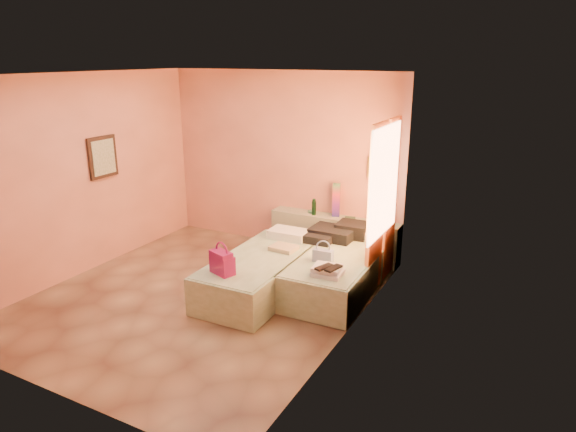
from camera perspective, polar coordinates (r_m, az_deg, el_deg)
name	(u,v)px	position (r m, az deg, el deg)	size (l,w,h in m)	color
ground	(202,297)	(6.86, -9.57, -8.84)	(4.50, 4.50, 0.00)	tan
room_walls	(235,155)	(6.62, -5.96, 6.70)	(4.02, 4.51, 2.81)	#F29E81
headboard_ledge	(334,237)	(7.97, 5.14, -2.32)	(2.05, 0.30, 0.65)	#99A284
bed_left	(261,274)	(6.83, -3.04, -6.43)	(0.90, 2.00, 0.50)	beige
bed_right	(340,272)	(6.91, 5.76, -6.20)	(0.90, 2.00, 0.50)	beige
water_bottle	(314,207)	(7.90, 2.90, 0.98)	(0.07, 0.07, 0.24)	#153B21
rainbow_box	(336,200)	(7.84, 5.39, 1.79)	(0.11, 0.11, 0.51)	#981257
small_dish	(312,212)	(8.05, 2.65, 0.50)	(0.13, 0.13, 0.03)	#51946D
green_book	(350,218)	(7.77, 6.91, -0.25)	(0.16, 0.12, 0.03)	#24442D
flower_vase	(387,218)	(7.52, 10.92, -0.17)	(0.19, 0.19, 0.25)	white
magenta_handbag	(222,262)	(6.21, -7.32, -5.12)	(0.31, 0.17, 0.29)	#981257
khaki_garment	(284,248)	(6.92, -0.48, -3.57)	(0.34, 0.27, 0.06)	tan
clothes_pile	(336,232)	(7.34, 5.39, -1.81)	(0.66, 0.66, 0.20)	black
blue_handbag	(323,256)	(6.53, 3.91, -4.43)	(0.25, 0.11, 0.16)	#4763AA
towel_stack	(328,271)	(6.17, 4.46, -6.10)	(0.35, 0.30, 0.10)	silver
sandal_pair	(328,268)	(6.10, 4.51, -5.77)	(0.18, 0.24, 0.03)	black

